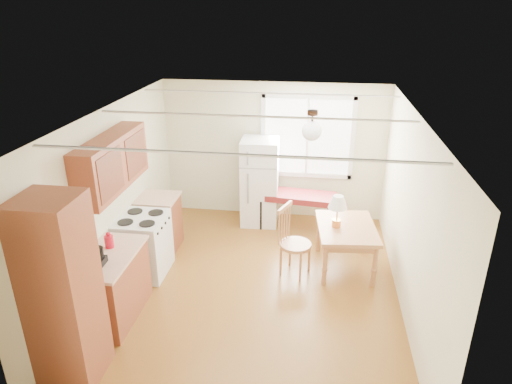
% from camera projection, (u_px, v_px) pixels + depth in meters
% --- Properties ---
extents(room_shell, '(4.60, 5.60, 2.62)m').
position_uv_depth(room_shell, '(254.00, 208.00, 6.02)').
color(room_shell, brown).
rests_on(room_shell, ground).
extents(kitchen_run, '(0.65, 3.40, 2.20)m').
position_uv_depth(kitchen_run, '(114.00, 250.00, 5.82)').
color(kitchen_run, brown).
rests_on(kitchen_run, ground).
extents(window_unit, '(1.64, 0.05, 1.51)m').
position_uv_depth(window_unit, '(307.00, 137.00, 8.08)').
color(window_unit, white).
rests_on(window_unit, room_shell).
extents(pendant_light, '(0.26, 0.26, 0.40)m').
position_uv_depth(pendant_light, '(312.00, 130.00, 5.91)').
color(pendant_light, '#2F1E15').
rests_on(pendant_light, room_shell).
extents(refrigerator, '(0.67, 0.69, 1.57)m').
position_uv_depth(refrigerator, '(260.00, 182.00, 8.16)').
color(refrigerator, white).
rests_on(refrigerator, ground).
extents(bench, '(1.45, 0.67, 0.65)m').
position_uv_depth(bench, '(295.00, 197.00, 8.05)').
color(bench, maroon).
rests_on(bench, ground).
extents(dining_table, '(0.95, 1.20, 0.70)m').
position_uv_depth(dining_table, '(346.00, 232.00, 6.78)').
color(dining_table, '#A66940').
rests_on(dining_table, ground).
extents(chair, '(0.52, 0.51, 1.06)m').
position_uv_depth(chair, '(290.00, 235.00, 6.67)').
color(chair, '#A66940').
rests_on(chair, ground).
extents(table_lamp, '(0.28, 0.28, 0.49)m').
position_uv_depth(table_lamp, '(338.00, 205.00, 6.60)').
color(table_lamp, '#B57A3A').
rests_on(table_lamp, dining_table).
extents(coffee_maker, '(0.18, 0.24, 0.36)m').
position_uv_depth(coffee_maker, '(95.00, 256.00, 5.32)').
color(coffee_maker, black).
rests_on(coffee_maker, kitchen_run).
extents(kettle, '(0.11, 0.11, 0.22)m').
position_uv_depth(kettle, '(109.00, 241.00, 5.74)').
color(kettle, red).
rests_on(kettle, kitchen_run).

